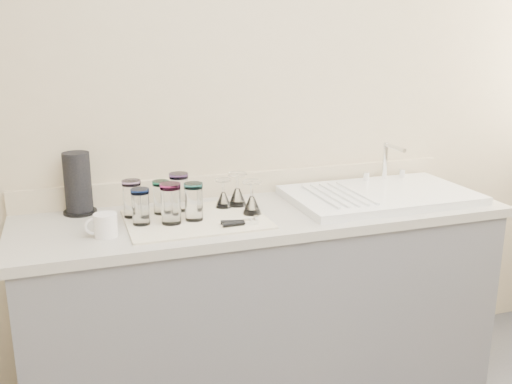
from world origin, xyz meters
name	(u,v)px	position (x,y,z in m)	size (l,w,h in m)	color
room_envelope	(470,67)	(0.00, 0.00, 1.56)	(3.54, 3.50, 2.52)	#515156
counter_unit	(265,307)	(0.00, 1.20, 0.45)	(2.06, 0.62, 0.90)	slate
sink_unit	(380,195)	(0.55, 1.20, 0.92)	(0.82, 0.50, 0.22)	white
dish_towel	(196,219)	(-0.31, 1.17, 0.90)	(0.55, 0.42, 0.01)	white
tumbler_teal	(132,198)	(-0.54, 1.28, 0.98)	(0.08, 0.08, 0.15)	white
tumbler_cyan	(161,197)	(-0.42, 1.28, 0.98)	(0.07, 0.07, 0.14)	white
tumbler_purple	(179,192)	(-0.35, 1.30, 0.99)	(0.08, 0.08, 0.16)	white
tumbler_magenta	(141,206)	(-0.52, 1.17, 0.98)	(0.07, 0.07, 0.14)	white
tumbler_blue	(171,203)	(-0.41, 1.14, 0.99)	(0.08, 0.08, 0.16)	white
tumbler_lavender	(194,201)	(-0.32, 1.15, 0.98)	(0.08, 0.08, 0.15)	white
goblet_back_left	(223,198)	(-0.16, 1.28, 0.95)	(0.07, 0.07, 0.12)	white
goblet_back_right	(237,195)	(-0.10, 1.29, 0.96)	(0.08, 0.08, 0.14)	white
goblet_front_right	(252,203)	(-0.08, 1.15, 0.95)	(0.08, 0.08, 0.14)	white
can_opener	(240,223)	(-0.16, 1.03, 0.92)	(0.15, 0.06, 0.02)	silver
white_mug	(105,225)	(-0.67, 1.09, 0.94)	(0.12, 0.09, 0.09)	white
paper_towel_roll	(78,184)	(-0.74, 1.42, 1.03)	(0.14, 0.14, 0.26)	black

